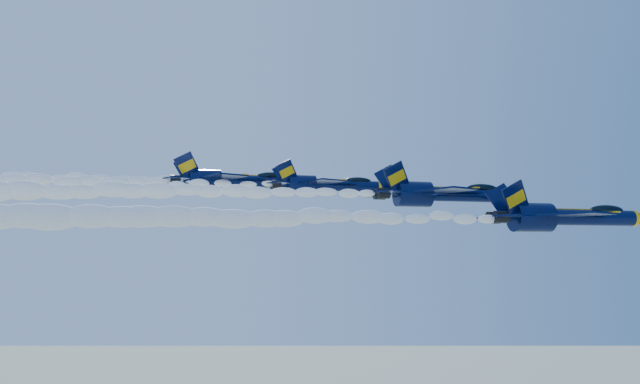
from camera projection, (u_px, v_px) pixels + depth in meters
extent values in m
cylinder|color=#050D32|center=(591.00, 218.00, 66.14)|extent=(10.14, 1.69, 1.69)
ellipsoid|color=#050D32|center=(532.00, 217.00, 64.49)|extent=(1.76, 3.04, 7.21)
cylinder|color=#FEB70A|center=(633.00, 218.00, 67.35)|extent=(0.39, 1.76, 1.76)
ellipsoid|color=black|center=(606.00, 210.00, 66.67)|extent=(4.06, 1.32, 1.12)
cube|color=#FEB70A|center=(607.00, 213.00, 66.64)|extent=(4.73, 1.13, 0.20)
cube|color=#050D32|center=(576.00, 214.00, 60.60)|extent=(6.04, 7.16, 0.20)
cube|color=#050D32|center=(525.00, 219.00, 69.32)|extent=(6.04, 7.16, 0.20)
cube|color=#FEB70A|center=(590.00, 213.00, 60.98)|extent=(2.72, 5.64, 0.11)
cube|color=#FEB70A|center=(538.00, 219.00, 69.70)|extent=(2.72, 5.64, 0.11)
cube|color=#050D32|center=(516.00, 199.00, 62.94)|extent=(3.67, 1.16, 3.95)
cube|color=#050D32|center=(504.00, 201.00, 65.23)|extent=(3.67, 1.16, 3.95)
cylinder|color=black|center=(501.00, 217.00, 62.85)|extent=(1.35, 1.24, 1.24)
cylinder|color=black|center=(493.00, 218.00, 64.27)|extent=(1.35, 1.24, 1.24)
cube|color=#FEB70A|center=(563.00, 209.00, 65.44)|extent=(12.39, 0.39, 0.09)
ellipsoid|color=white|center=(214.00, 217.00, 56.88)|extent=(56.03, 2.67, 2.40)
cylinder|color=#050D32|center=(468.00, 195.00, 72.58)|extent=(9.74, 1.62, 1.62)
ellipsoid|color=#050D32|center=(413.00, 194.00, 70.99)|extent=(1.69, 2.92, 6.93)
cone|color=#050D32|center=(516.00, 196.00, 74.04)|extent=(2.81, 1.62, 1.62)
cylinder|color=#FEB70A|center=(506.00, 196.00, 73.74)|extent=(0.38, 1.69, 1.69)
ellipsoid|color=black|center=(482.00, 188.00, 73.09)|extent=(3.90, 1.27, 1.07)
cube|color=#FEB70A|center=(482.00, 191.00, 73.06)|extent=(4.55, 1.08, 0.19)
cube|color=#050D32|center=(445.00, 190.00, 67.26)|extent=(5.80, 6.88, 0.19)
cube|color=#050D32|center=(415.00, 197.00, 75.64)|extent=(5.80, 6.88, 0.19)
cube|color=#FEB70A|center=(458.00, 190.00, 67.63)|extent=(2.61, 5.42, 0.11)
cube|color=#FEB70A|center=(426.00, 197.00, 76.00)|extent=(2.61, 5.42, 0.11)
cube|color=#050D32|center=(397.00, 178.00, 69.51)|extent=(3.53, 1.11, 3.79)
cube|color=#050D32|center=(390.00, 180.00, 71.71)|extent=(3.53, 1.11, 3.79)
cylinder|color=black|center=(384.00, 193.00, 69.43)|extent=(1.30, 1.19, 1.19)
cylinder|color=black|center=(380.00, 194.00, 70.79)|extent=(1.30, 1.19, 1.19)
cube|color=#FEB70A|center=(442.00, 187.00, 71.91)|extent=(11.90, 0.38, 0.09)
ellipsoid|color=white|center=(116.00, 191.00, 63.43)|extent=(56.03, 2.56, 2.31)
cylinder|color=#050D32|center=(347.00, 186.00, 78.46)|extent=(8.29, 1.38, 1.38)
ellipsoid|color=#050D32|center=(302.00, 185.00, 77.11)|extent=(1.44, 2.49, 5.90)
cone|color=#050D32|center=(387.00, 187.00, 79.71)|extent=(2.40, 1.38, 1.38)
cylinder|color=#FEB70A|center=(379.00, 187.00, 79.45)|extent=(0.32, 1.44, 1.44)
ellipsoid|color=black|center=(358.00, 181.00, 78.90)|extent=(3.32, 1.08, 0.91)
cube|color=#FEB70A|center=(358.00, 183.00, 78.87)|extent=(3.87, 0.92, 0.17)
cube|color=#050D32|center=(322.00, 182.00, 73.93)|extent=(4.94, 5.86, 0.17)
cube|color=#050D32|center=(308.00, 188.00, 81.06)|extent=(4.94, 5.86, 0.17)
cube|color=#FEB70A|center=(332.00, 181.00, 74.24)|extent=(2.22, 4.62, 0.09)
cube|color=#FEB70A|center=(318.00, 188.00, 81.37)|extent=(2.22, 4.62, 0.09)
cube|color=#050D32|center=(287.00, 172.00, 75.84)|extent=(3.00, 0.95, 3.23)
cube|color=#050D32|center=(284.00, 174.00, 77.71)|extent=(3.00, 0.95, 3.23)
cylinder|color=black|center=(277.00, 184.00, 75.77)|extent=(1.11, 1.01, 1.01)
cylinder|color=black|center=(275.00, 185.00, 76.93)|extent=(1.11, 1.01, 1.01)
cube|color=#FEB70A|center=(325.00, 180.00, 77.89)|extent=(10.14, 0.32, 0.07)
ellipsoid|color=white|center=(24.00, 181.00, 69.70)|extent=(56.03, 2.18, 1.97)
cylinder|color=#050D32|center=(258.00, 182.00, 81.11)|extent=(9.59, 1.60, 1.60)
ellipsoid|color=#050D32|center=(205.00, 181.00, 79.54)|extent=(1.66, 2.88, 6.82)
cone|color=#050D32|center=(304.00, 183.00, 82.54)|extent=(2.77, 1.60, 1.60)
cylinder|color=#FEB70A|center=(295.00, 183.00, 82.24)|extent=(0.37, 1.66, 1.66)
ellipsoid|color=black|center=(272.00, 176.00, 81.61)|extent=(3.83, 1.25, 1.05)
cube|color=#FEB70A|center=(271.00, 179.00, 81.57)|extent=(4.47, 1.07, 0.19)
cube|color=#050D32|center=(223.00, 177.00, 75.87)|extent=(5.71, 6.77, 0.19)
cube|color=#050D32|center=(218.00, 184.00, 84.11)|extent=(5.71, 6.77, 0.19)
cube|color=#FEB70A|center=(236.00, 176.00, 76.23)|extent=(2.57, 5.33, 0.11)
cube|color=#FEB70A|center=(229.00, 184.00, 84.47)|extent=(2.57, 5.33, 0.11)
cube|color=#050D32|center=(187.00, 166.00, 78.08)|extent=(3.47, 1.10, 3.73)
cube|color=#050D32|center=(187.00, 169.00, 80.24)|extent=(3.47, 1.10, 3.73)
cylinder|color=black|center=(176.00, 180.00, 78.00)|extent=(1.28, 1.17, 1.17)
cylinder|color=black|center=(175.00, 181.00, 79.34)|extent=(1.28, 1.17, 1.17)
cube|color=#FEB70A|center=(233.00, 175.00, 80.45)|extent=(11.72, 0.37, 0.09)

